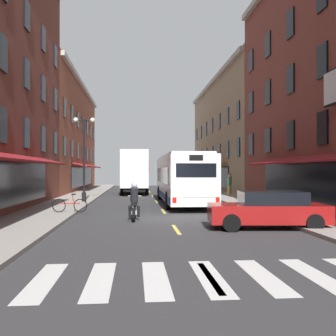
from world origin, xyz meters
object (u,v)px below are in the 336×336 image
pedestrian_near (229,185)px  pedestrian_mid (230,183)px  street_lamp_twin (84,155)px  box_truck (135,172)px  sedan_near (133,183)px  bicycle_near (70,205)px  sedan_mid (269,210)px  transit_bus (182,178)px  motorcycle_rider (134,204)px

pedestrian_near → pedestrian_mid: pedestrian_mid is taller
street_lamp_twin → box_truck: bearing=71.3°
sedan_near → bicycle_near: bearing=-96.1°
sedan_near → bicycle_near: sedan_near is taller
bicycle_near → street_lamp_twin: (-0.20, 6.87, 2.71)m
bicycle_near → pedestrian_near: size_ratio=1.02×
sedan_near → bicycle_near: (-2.92, -27.48, -0.19)m
sedan_mid → bicycle_near: bearing=147.9°
street_lamp_twin → pedestrian_mid: bearing=32.5°
box_truck → sedan_near: bearing=91.3°
transit_bus → pedestrian_near: bearing=51.6°
motorcycle_rider → street_lamp_twin: bearing=110.4°
sedan_near → bicycle_near: size_ratio=2.51×
motorcycle_rider → pedestrian_near: bearing=61.3°
pedestrian_near → transit_bus: bearing=83.5°
transit_bus → motorcycle_rider: 8.81m
box_truck → bicycle_near: box_truck is taller
box_truck → bicycle_near: bearing=-100.7°
transit_bus → box_truck: (-3.05, 10.78, 0.37)m
pedestrian_mid → street_lamp_twin: street_lamp_twin is taller
motorcycle_rider → bicycle_near: (-3.14, 2.13, -0.21)m
motorcycle_rider → pedestrian_mid: (8.31, 16.41, 0.39)m
bicycle_near → street_lamp_twin: street_lamp_twin is taller
pedestrian_near → street_lamp_twin: (-11.01, -4.99, 2.18)m
street_lamp_twin → sedan_near: bearing=81.4°
transit_bus → sedan_mid: bearing=-80.2°
bicycle_near → pedestrian_near: 16.05m
sedan_near → sedan_mid: sedan_mid is taller
transit_bus → box_truck: box_truck is taller
pedestrian_mid → sedan_mid: bearing=-67.8°
sedan_near → transit_bus: bearing=-81.2°
box_truck → pedestrian_mid: box_truck is taller
motorcycle_rider → bicycle_near: size_ratio=1.21×
motorcycle_rider → pedestrian_near: (7.67, 13.99, 0.32)m
pedestrian_near → motorcycle_rider: bearing=93.2°
pedestrian_near → street_lamp_twin: street_lamp_twin is taller
box_truck → sedan_mid: size_ratio=1.63×
pedestrian_mid → box_truck: bearing=-165.4°
transit_bus → bicycle_near: 8.77m
pedestrian_near → street_lamp_twin: 12.28m
sedan_mid → motorcycle_rider: (-5.02, 2.99, -0.00)m
box_truck → pedestrian_near: 9.18m
transit_bus → pedestrian_mid: transit_bus is taller
sedan_near → sedan_mid: (5.24, -32.60, 0.02)m
sedan_mid → street_lamp_twin: bearing=124.9°
box_truck → motorcycle_rider: (-0.03, -18.98, -1.34)m
transit_bus → pedestrian_mid: (5.23, 8.21, -0.58)m
box_truck → bicycle_near: 17.21m
sedan_near → sedan_mid: size_ratio=0.96×
motorcycle_rider → pedestrian_near: pedestrian_near is taller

